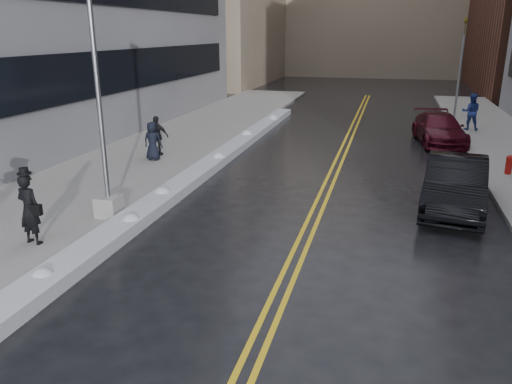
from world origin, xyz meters
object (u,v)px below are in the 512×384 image
Objects in this scene: pedestrian_fedora at (29,209)px; pedestrian_east at (471,112)px; fire_hydrant at (509,164)px; car_black at (455,184)px; pedestrian_c at (153,141)px; car_maroon at (439,129)px; pedestrian_d at (157,136)px; lamppost at (102,136)px; traffic_signal at (461,64)px.

pedestrian_east is (12.91, 19.57, 0.07)m from pedestrian_fedora.
fire_hydrant is 5.00m from car_black.
pedestrian_fedora is at bearing -141.98° from fire_hydrant.
car_maroon is at bearing -149.89° from pedestrian_c.
car_black is at bearing 159.50° from pedestrian_d.
pedestrian_fedora reaches higher than car_maroon.
pedestrian_c reaches higher than fire_hydrant.
lamppost is 7.70m from pedestrian_d.
pedestrian_fedora is (-0.84, -2.27, -1.46)m from lamppost.
car_maroon is at bearing -116.71° from pedestrian_fedora.
pedestrian_fedora is 1.14× the size of pedestrian_c.
pedestrian_east is (0.28, -4.70, -2.27)m from traffic_signal.
lamppost is at bearing -146.96° from fire_hydrant.
pedestrian_east is 13.85m from car_black.
pedestrian_c is at bearing -131.25° from traffic_signal.
pedestrian_east is 0.39× the size of car_black.
pedestrian_c is at bearing 173.32° from car_black.
fire_hydrant is 0.15× the size of car_black.
traffic_signal reaches higher than pedestrian_d.
pedestrian_d is (-1.09, 9.57, -0.06)m from pedestrian_fedora.
pedestrian_d is at bearing 104.81° from lamppost.
fire_hydrant is at bearing 94.83° from pedestrian_east.
car_maroon is (11.97, 7.29, -0.23)m from pedestrian_c.
pedestrian_d is (-14.23, -0.70, 0.46)m from fire_hydrant.
pedestrian_fedora reaches higher than fire_hydrant.
pedestrian_east is at bearing -115.67° from pedestrian_fedora.
pedestrian_d is 0.88× the size of pedestrian_east.
pedestrian_fedora is at bearing 60.05° from pedestrian_east.
fire_hydrant is at bearing -134.23° from pedestrian_fedora.
pedestrian_east is at bearing 55.08° from lamppost.
pedestrian_d is 0.34× the size of car_black.
fire_hydrant is (12.30, 8.00, -1.98)m from lamppost.
pedestrian_east reaches higher than car_black.
lamppost is at bearing 101.56° from pedestrian_d.
car_black is at bearing 84.37° from pedestrian_east.
pedestrian_east is (13.84, 10.77, 0.18)m from pedestrian_c.
traffic_signal is at bearing -132.48° from pedestrian_c.
car_maroon is at bearing 53.55° from lamppost.
lamppost reaches higher than pedestrian_d.
fire_hydrant is 0.42× the size of pedestrian_d.
pedestrian_east reaches higher than car_maroon.
traffic_signal is 1.20× the size of car_black.
fire_hydrant is 14.15m from pedestrian_c.
car_black is (-2.41, -4.37, 0.28)m from fire_hydrant.
car_black is at bearing 164.78° from pedestrian_c.
lamppost is at bearing 58.54° from pedestrian_east.
pedestrian_fedora is 0.37× the size of car_black.
traffic_signal is 20.72m from pedestrian_c.
car_maroon is at bearing 95.52° from car_black.
pedestrian_fedora is at bearing 94.80° from pedestrian_c.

